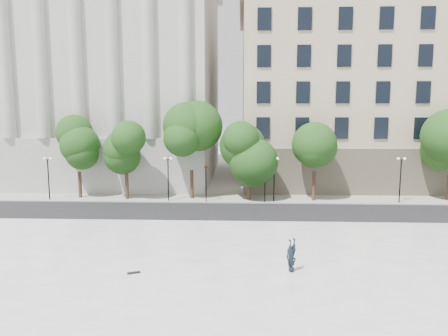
% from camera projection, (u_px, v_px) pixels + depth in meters
% --- Properties ---
extents(ground, '(160.00, 160.00, 0.00)m').
position_uv_depth(ground, '(202.00, 309.00, 20.42)').
color(ground, beige).
rests_on(ground, ground).
extents(plaza, '(44.00, 22.00, 0.45)m').
position_uv_depth(plaza, '(207.00, 279.00, 23.35)').
color(plaza, white).
rests_on(plaza, ground).
extents(street, '(60.00, 8.00, 0.02)m').
position_uv_depth(street, '(221.00, 214.00, 38.22)').
color(street, black).
rests_on(street, ground).
extents(far_sidewalk, '(60.00, 4.00, 0.12)m').
position_uv_depth(far_sidewalk, '(223.00, 198.00, 44.14)').
color(far_sidewalk, '#ACA89E').
rests_on(far_sidewalk, ground).
extents(building_west, '(31.50, 27.65, 25.60)m').
position_uv_depth(building_west, '(99.00, 78.00, 57.38)').
color(building_west, '#B3B3AE').
rests_on(building_west, ground).
extents(building_east, '(36.00, 26.15, 23.00)m').
position_uv_depth(building_east, '(382.00, 92.00, 56.51)').
color(building_east, beige).
rests_on(building_east, ground).
extents(traffic_light_west, '(0.76, 1.71, 4.17)m').
position_uv_depth(traffic_light_west, '(206.00, 165.00, 42.01)').
color(traffic_light_west, black).
rests_on(traffic_light_west, ground).
extents(traffic_light_east, '(1.19, 1.93, 4.28)m').
position_uv_depth(traffic_light_east, '(265.00, 165.00, 41.77)').
color(traffic_light_east, black).
rests_on(traffic_light_east, ground).
extents(person_lying, '(1.63, 1.87, 0.50)m').
position_uv_depth(person_lying, '(291.00, 267.00, 23.74)').
color(person_lying, black).
rests_on(person_lying, plaza).
extents(skateboard, '(0.71, 0.44, 0.07)m').
position_uv_depth(skateboard, '(134.00, 273.00, 23.52)').
color(skateboard, black).
rests_on(skateboard, plaza).
extents(street_trees, '(41.02, 5.19, 7.65)m').
position_uv_depth(street_trees, '(244.00, 150.00, 43.00)').
color(street_trees, '#382619').
rests_on(street_trees, ground).
extents(lamp_posts, '(35.19, 0.28, 4.52)m').
position_uv_depth(lamp_posts, '(222.00, 171.00, 42.33)').
color(lamp_posts, black).
rests_on(lamp_posts, ground).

